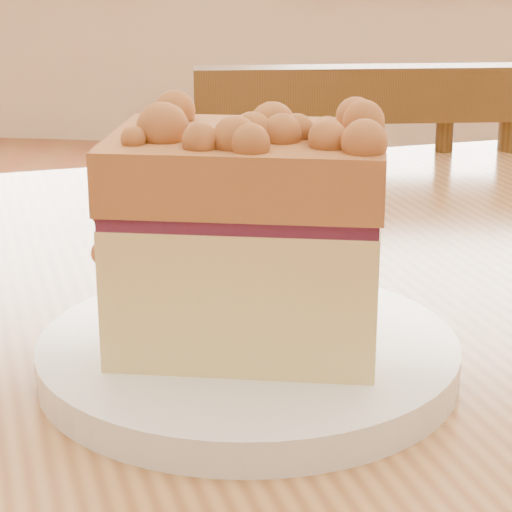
{
  "coord_description": "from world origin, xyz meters",
  "views": [
    {
      "loc": [
        0.01,
        -0.47,
        0.97
      ],
      "look_at": [
        -0.06,
        0.03,
        0.8
      ],
      "focal_mm": 70.0,
      "sensor_mm": 36.0,
      "label": 1
    }
  ],
  "objects_px": {
    "cafe_chair_main": "(337,381)",
    "cafe_table_main": "(211,448)",
    "cake_slice": "(245,227)",
    "plate": "(248,356)"
  },
  "relations": [
    {
      "from": "cafe_chair_main",
      "to": "plate",
      "type": "bearing_deg",
      "value": 76.81
    },
    {
      "from": "plate",
      "to": "cafe_chair_main",
      "type": "bearing_deg",
      "value": 88.78
    },
    {
      "from": "cafe_chair_main",
      "to": "cake_slice",
      "type": "xyz_separation_m",
      "value": [
        -0.02,
        -0.67,
        0.4
      ]
    },
    {
      "from": "plate",
      "to": "cake_slice",
      "type": "relative_size",
      "value": 1.51
    },
    {
      "from": "cafe_table_main",
      "to": "cake_slice",
      "type": "relative_size",
      "value": 8.89
    },
    {
      "from": "cake_slice",
      "to": "plate",
      "type": "bearing_deg",
      "value": 3.52
    },
    {
      "from": "cafe_chair_main",
      "to": "cake_slice",
      "type": "distance_m",
      "value": 0.78
    },
    {
      "from": "cafe_table_main",
      "to": "cafe_chair_main",
      "type": "bearing_deg",
      "value": 59.5
    },
    {
      "from": "cafe_table_main",
      "to": "cake_slice",
      "type": "distance_m",
      "value": 0.23
    },
    {
      "from": "cafe_chair_main",
      "to": "cafe_table_main",
      "type": "bearing_deg",
      "value": 72.21
    }
  ]
}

